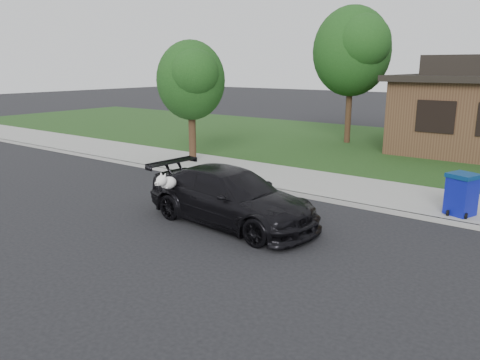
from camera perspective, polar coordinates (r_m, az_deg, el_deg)
The scene contains 8 objects.
ground at distance 10.21m, azimuth 5.99°, elevation -7.93°, with size 120.00×120.00×0.00m, color black.
sidewalk at distance 14.51m, azimuth 16.16°, elevation -1.56°, with size 60.00×3.00×0.12m, color gray.
curb at distance 13.17m, azimuth 13.83°, elevation -2.97°, with size 60.00×0.12×0.12m, color gray.
lawn at distance 22.04m, azimuth 23.61°, elevation 2.96°, with size 60.00×13.00×0.13m, color #193814.
sedan at distance 11.33m, azimuth -1.16°, elevation -2.05°, with size 4.76×2.35×1.34m.
recycling_bin at distance 12.88m, azimuth 25.40°, elevation -1.55°, with size 0.82×0.82×1.06m.
tree_0 at distance 22.97m, azimuth 13.74°, elevation 15.19°, with size 3.78×3.60×6.34m.
tree_2 at distance 18.03m, azimuth -5.91°, elevation 12.13°, with size 2.73×2.60×4.59m.
Camera 1 is at (4.78, -8.19, 3.76)m, focal length 35.00 mm.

